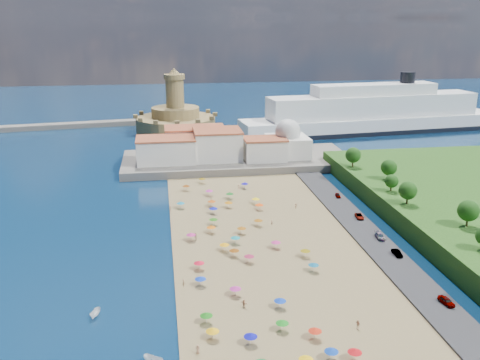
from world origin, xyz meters
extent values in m
plane|color=#071938|center=(0.00, 0.00, 0.00)|extent=(700.00, 700.00, 0.00)
cube|color=#59544C|center=(10.00, 73.00, 1.50)|extent=(90.00, 36.00, 3.00)
cube|color=#59544C|center=(-12.00, 108.00, 1.20)|extent=(18.00, 70.00, 2.40)
cube|color=silver|center=(-18.00, 69.00, 7.50)|extent=(22.00, 14.00, 9.00)
cube|color=silver|center=(2.00, 71.00, 8.50)|extent=(18.00, 16.00, 11.00)
cube|color=silver|center=(20.00, 67.00, 7.00)|extent=(16.00, 12.00, 8.00)
cube|color=silver|center=(-6.00, 83.00, 8.00)|extent=(24.00, 14.00, 10.00)
cube|color=silver|center=(30.00, 71.00, 7.00)|extent=(16.00, 16.00, 8.00)
sphere|color=silver|center=(30.00, 71.00, 13.00)|extent=(10.00, 10.00, 10.00)
cylinder|color=silver|center=(30.00, 71.00, 16.80)|extent=(1.20, 1.20, 1.60)
cylinder|color=#A28851|center=(-12.00, 138.00, 4.00)|extent=(40.00, 40.00, 8.00)
cylinder|color=#A28851|center=(-12.00, 138.00, 10.50)|extent=(24.00, 24.00, 5.00)
cylinder|color=#A28851|center=(-12.00, 138.00, 20.00)|extent=(9.00, 9.00, 14.00)
cylinder|color=#A28851|center=(-12.00, 138.00, 28.20)|extent=(10.40, 10.40, 2.40)
cone|color=#A28851|center=(-12.00, 138.00, 30.90)|extent=(6.00, 6.00, 3.00)
cube|color=black|center=(86.90, 124.48, 1.10)|extent=(138.78, 35.12, 2.21)
cube|color=white|center=(86.90, 124.48, 4.09)|extent=(137.74, 34.61, 8.18)
cube|color=white|center=(86.90, 124.48, 13.64)|extent=(110.23, 28.05, 10.91)
cube|color=white|center=(86.90, 124.48, 21.82)|extent=(64.65, 19.53, 5.46)
cylinder|color=black|center=(104.98, 126.45, 27.28)|extent=(7.27, 7.27, 5.46)
cylinder|color=gray|center=(-7.26, 2.51, 1.25)|extent=(0.07, 0.07, 2.00)
cone|color=#D1610B|center=(-7.26, 2.51, 2.15)|extent=(2.50, 2.50, 0.60)
cylinder|color=gray|center=(-5.53, -32.22, 1.25)|extent=(0.07, 0.07, 2.00)
cone|color=#B12689|center=(-5.53, -32.22, 2.15)|extent=(2.50, 2.50, 0.60)
cylinder|color=gray|center=(1.22, -46.49, 1.25)|extent=(0.07, 0.07, 2.00)
cone|color=#167D19|center=(1.22, -46.49, 2.15)|extent=(2.50, 2.50, 0.60)
cylinder|color=gray|center=(-6.05, 8.24, 1.25)|extent=(0.07, 0.07, 2.00)
cone|color=#277815|center=(-6.05, 8.24, 2.15)|extent=(2.50, 2.50, 0.60)
cylinder|color=gray|center=(-12.43, -26.79, 1.25)|extent=(0.07, 0.07, 2.00)
cone|color=#0D31B3|center=(-12.43, -26.79, 2.15)|extent=(2.50, 2.50, 0.60)
cylinder|color=gray|center=(-12.01, 40.51, 1.25)|extent=(0.07, 0.07, 2.00)
cone|color=#803B0B|center=(-12.01, 40.51, 2.15)|extent=(2.50, 2.50, 0.60)
cylinder|color=gray|center=(-6.02, 48.05, 1.25)|extent=(0.07, 0.07, 2.00)
cone|color=#7D600B|center=(-6.02, 48.05, 2.15)|extent=(2.50, 2.50, 0.60)
cylinder|color=gray|center=(6.26, 5.67, 1.25)|extent=(0.07, 0.07, 2.00)
cone|color=#94550D|center=(6.26, 5.67, 2.15)|extent=(2.50, 2.50, 0.60)
cylinder|color=gray|center=(-4.81, 34.19, 1.25)|extent=(0.07, 0.07, 2.00)
cone|color=#B42695|center=(-4.81, 34.19, 2.15)|extent=(2.50, 2.50, 0.60)
cylinder|color=gray|center=(8.91, 18.33, 1.25)|extent=(0.07, 0.07, 2.00)
cone|color=#F2480A|center=(8.91, 18.33, 2.15)|extent=(2.50, 2.50, 0.60)
cylinder|color=gray|center=(-12.13, -18.93, 1.25)|extent=(0.07, 0.07, 2.00)
cone|color=red|center=(-12.13, -18.93, 2.15)|extent=(2.50, 2.50, 0.60)
cylinder|color=gray|center=(-0.03, 21.70, 1.25)|extent=(0.07, 0.07, 2.00)
cone|color=#C8750A|center=(-0.03, 21.70, 2.15)|extent=(2.50, 2.50, 0.60)
cylinder|color=gray|center=(6.51, -49.94, 1.25)|extent=(0.07, 0.07, 2.00)
cone|color=red|center=(6.51, -49.94, 2.15)|extent=(2.50, 2.50, 0.60)
cylinder|color=gray|center=(-12.95, -1.86, 1.25)|extent=(0.07, 0.07, 2.00)
cone|color=#C2297D|center=(-12.95, -1.86, 2.15)|extent=(2.50, 2.50, 0.60)
cylinder|color=gray|center=(13.75, -23.79, 1.25)|extent=(0.07, 0.07, 2.00)
cone|color=#0E5E88|center=(13.75, -23.79, 2.15)|extent=(2.50, 2.50, 0.60)
cylinder|color=gray|center=(-12.49, -41.82, 1.25)|extent=(0.07, 0.07, 2.00)
cone|color=#176F13|center=(-12.49, -41.82, 2.15)|extent=(2.50, 2.50, 0.60)
cylinder|color=gray|center=(-5.32, -49.92, 1.25)|extent=(0.07, 0.07, 2.00)
cone|color=#0C0DA6|center=(-5.32, -49.92, 2.15)|extent=(2.50, 2.50, 0.60)
cylinder|color=gray|center=(-14.58, 23.39, 1.25)|extent=(0.07, 0.07, 2.00)
cone|color=#0F6E91|center=(-14.58, 23.39, 2.15)|extent=(2.50, 2.50, 0.60)
cylinder|color=gray|center=(1.43, 30.20, 1.25)|extent=(0.07, 0.07, 2.00)
cone|color=#11641A|center=(1.43, 30.20, 2.15)|extent=(2.50, 2.50, 0.60)
cylinder|color=gray|center=(7.94, -9.95, 1.25)|extent=(0.07, 0.07, 2.00)
cone|color=#C62A7D|center=(7.94, -9.95, 2.15)|extent=(2.50, 2.50, 0.60)
cylinder|color=gray|center=(-5.05, 23.65, 1.25)|extent=(0.07, 0.07, 2.00)
cone|color=#BD4C0F|center=(-5.05, 23.65, 2.15)|extent=(2.50, 2.50, 0.60)
cylinder|color=gray|center=(-11.84, -47.26, 1.25)|extent=(0.07, 0.07, 2.00)
cone|color=#E3A50C|center=(-11.84, -47.26, 2.15)|extent=(2.50, 2.50, 0.60)
cylinder|color=gray|center=(-3.15, -13.26, 1.25)|extent=(0.07, 0.07, 2.00)
cone|color=#783C0A|center=(-3.15, -13.26, 2.15)|extent=(2.50, 2.50, 0.60)
cylinder|color=gray|center=(-1.78, -5.58, 1.25)|extent=(0.07, 0.07, 2.00)
cone|color=#0F7E8D|center=(-1.78, -5.58, 2.15)|extent=(2.50, 2.50, 0.60)
cylinder|color=gray|center=(-0.10, -17.06, 1.25)|extent=(0.07, 0.07, 2.00)
cone|color=#9D2146|center=(-0.10, -17.06, 2.15)|extent=(2.50, 2.50, 0.60)
cylinder|color=gray|center=(2.61, -38.48, 1.25)|extent=(0.07, 0.07, 2.00)
cone|color=#0E36B8|center=(2.61, -38.48, 2.15)|extent=(2.50, 2.50, 0.60)
cylinder|color=gray|center=(0.79, 0.61, 1.25)|extent=(0.07, 0.07, 2.00)
cone|color=#97550D|center=(0.79, 0.61, 2.15)|extent=(2.50, 2.50, 0.60)
cylinder|color=gray|center=(7.53, -56.32, 1.25)|extent=(0.07, 0.07, 2.00)
cone|color=#0C38A5|center=(7.53, -56.32, 2.15)|extent=(2.50, 2.50, 0.60)
cone|color=yellow|center=(2.67, -57.83, 2.15)|extent=(2.50, 2.50, 0.60)
cylinder|color=gray|center=(13.92, -16.04, 1.25)|extent=(0.07, 0.07, 2.00)
cone|color=#85700C|center=(13.92, -16.04, 2.15)|extent=(2.50, 2.50, 0.60)
cylinder|color=gray|center=(7.90, 40.18, 1.25)|extent=(0.07, 0.07, 2.00)
cone|color=#140DAA|center=(7.90, 40.18, 2.15)|extent=(2.50, 2.50, 0.60)
cylinder|color=gray|center=(-5.15, 17.13, 1.25)|extent=(0.07, 0.07, 2.00)
cone|color=#0E16BB|center=(-5.15, 17.13, 2.15)|extent=(2.50, 2.50, 0.60)
cylinder|color=gray|center=(8.78, 23.87, 1.25)|extent=(0.07, 0.07, 2.00)
cone|color=yellow|center=(8.78, 23.87, 2.15)|extent=(2.50, 2.50, 0.60)
cylinder|color=gray|center=(-5.11, -9.50, 1.25)|extent=(0.07, 0.07, 2.00)
cone|color=#F3A40A|center=(-5.11, -9.50, 2.15)|extent=(2.50, 2.50, 0.60)
cylinder|color=gray|center=(11.37, -57.11, 1.25)|extent=(0.07, 0.07, 2.00)
cone|color=red|center=(11.37, -57.11, 2.15)|extent=(2.50, 2.50, 0.60)
imported|color=tan|center=(-16.08, -26.45, 1.08)|extent=(0.61, 0.72, 1.67)
imported|color=tan|center=(-17.70, 21.21, 1.09)|extent=(0.76, 1.16, 1.68)
imported|color=tan|center=(-4.82, 26.00, 1.07)|extent=(1.01, 0.96, 1.65)
imported|color=tan|center=(20.24, 18.15, 1.06)|extent=(1.07, 1.56, 1.62)
imported|color=tan|center=(15.35, -47.92, 1.19)|extent=(1.09, 1.12, 1.88)
imported|color=tan|center=(-11.77, -1.10, 1.19)|extent=(1.12, 1.01, 1.88)
imported|color=tan|center=(10.17, 5.70, 1.04)|extent=(0.60, 0.68, 1.57)
imported|color=tan|center=(5.72, 39.21, 1.19)|extent=(1.15, 1.39, 1.88)
imported|color=tan|center=(-4.49, -37.12, 1.13)|extent=(1.60, 1.43, 1.76)
imported|color=tan|center=(-14.82, -51.20, 1.10)|extent=(0.91, 0.67, 1.69)
imported|color=white|center=(-22.39, -52.82, 0.78)|extent=(4.10, 3.65, 1.55)
imported|color=white|center=(-33.77, -35.92, 0.69)|extent=(2.40, 3.82, 1.38)
imported|color=gray|center=(36.00, 6.17, 1.31)|extent=(2.56, 4.60, 1.22)
imported|color=gray|center=(36.00, 25.31, 1.30)|extent=(1.95, 3.69, 1.20)
imported|color=gray|center=(36.00, -8.87, 1.37)|extent=(2.31, 4.79, 1.35)
imported|color=gray|center=(36.00, -42.70, 1.40)|extent=(2.31, 4.32, 1.40)
imported|color=gray|center=(36.00, -19.34, 1.35)|extent=(1.41, 3.98, 1.31)
cylinder|color=#382314|center=(55.32, -16.36, 7.49)|extent=(0.50, 0.50, 2.97)
sphere|color=#14380F|center=(55.32, -16.36, 10.16)|extent=(5.35, 5.35, 5.35)
cylinder|color=#382314|center=(47.90, 1.71, 7.42)|extent=(0.50, 0.50, 2.85)
sphere|color=#14380F|center=(47.90, 1.71, 9.99)|extent=(5.13, 5.13, 5.13)
cylinder|color=#382314|center=(48.26, 13.32, 7.13)|extent=(0.50, 0.50, 2.27)
sphere|color=#14380F|center=(48.26, 13.32, 9.17)|extent=(4.08, 4.08, 4.08)
cylinder|color=#382314|center=(52.50, 25.11, 7.44)|extent=(0.50, 0.50, 2.88)
sphere|color=#14380F|center=(52.50, 25.11, 10.03)|extent=(5.18, 5.18, 5.18)
cylinder|color=#382314|center=(46.46, 41.59, 7.50)|extent=(0.50, 0.50, 3.01)
sphere|color=#14380F|center=(46.46, 41.59, 10.21)|extent=(5.42, 5.42, 5.42)
camera|label=1|loc=(-19.40, -131.35, 56.09)|focal=40.00mm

